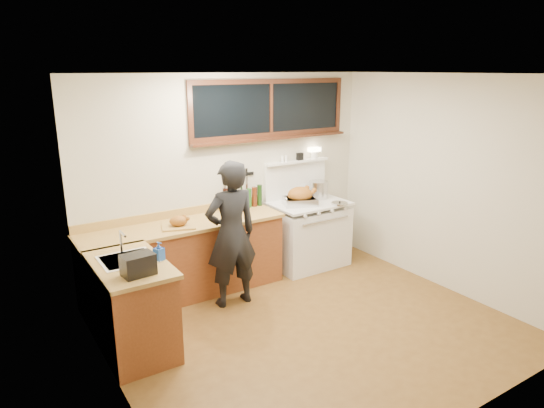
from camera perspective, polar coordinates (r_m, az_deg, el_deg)
ground_plane at (r=5.33m, az=4.65°, el=-14.30°), size 4.00×3.50×0.02m
room_shell at (r=4.73m, az=5.10°, el=3.41°), size 4.10×3.60×2.65m
counter_back at (r=5.91m, az=-10.20°, el=-6.39°), size 2.44×0.64×1.00m
counter_left at (r=4.93m, az=-16.19°, el=-11.46°), size 0.64×1.09×0.90m
sink_unit at (r=4.84m, az=-16.59°, el=-6.87°), size 0.50×0.45×0.37m
vintage_stove at (r=6.71m, az=4.23°, el=-3.34°), size 1.02×0.74×1.58m
back_window at (r=6.40m, az=-0.09°, el=10.43°), size 2.32×0.13×0.77m
left_doorway at (r=3.57m, az=-15.83°, el=-10.97°), size 0.02×1.04×2.17m
knife_strip at (r=6.26m, az=-4.13°, el=3.30°), size 0.46×0.03×0.28m
man at (r=5.48m, az=-4.81°, el=-3.58°), size 0.63×0.43×1.69m
soap_bottle at (r=4.70m, az=-13.17°, el=-5.43°), size 0.11×0.11×0.18m
toaster at (r=4.42m, az=-15.48°, el=-6.89°), size 0.29×0.21×0.19m
cutting_board at (r=5.62m, az=-10.91°, el=-2.20°), size 0.44×0.38×0.13m
roast_turkey at (r=6.42m, az=3.34°, el=0.78°), size 0.52×0.46×0.25m
stockpot at (r=6.76m, az=5.48°, el=1.69°), size 0.33×0.33×0.24m
saucepan at (r=6.75m, az=3.70°, el=1.16°), size 0.21×0.29×0.12m
pot_lid at (r=6.53m, az=7.96°, el=0.08°), size 0.26×0.26×0.04m
coffee_tin at (r=6.16m, az=-3.82°, el=-0.21°), size 0.11×0.10×0.13m
pitcher at (r=6.14m, az=-5.19°, el=-0.03°), size 0.13×0.13×0.19m
bottle_cluster at (r=6.26m, az=-3.41°, el=0.62°), size 0.57×0.07×0.30m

